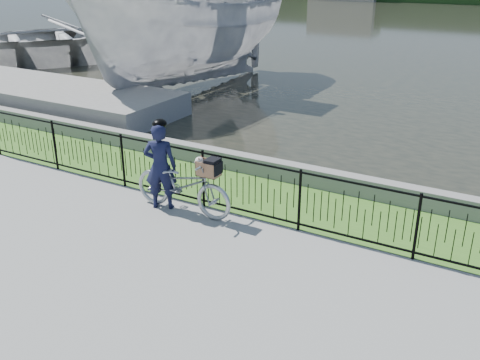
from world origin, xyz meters
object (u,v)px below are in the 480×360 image
Objects in this scene: bicycle_rig at (183,184)px; cyclist at (160,165)px; dock at (40,94)px; boat_far at (52,39)px; boat_near at (191,30)px.

bicycle_rig is 0.57m from cyclist.
dock is 4.77× the size of bicycle_rig.
dock is 0.83× the size of boat_far.
boat_far is at bearing 134.60° from dock.
dock is at bearing 152.51° from cyclist.
boat_near is (-5.20, 8.64, 1.27)m from cyclist.
boat_near is (3.13, 4.31, 1.79)m from dock.
dock is 0.92× the size of boat_near.
cyclist is (-0.47, -0.05, 0.31)m from bicycle_rig.
bicycle_rig is 17.89m from boat_far.
dock is 5.62m from boat_near.
dock is 9.79m from bicycle_rig.
cyclist is at bearing -35.92° from boat_far.
boat_near is at bearing 54.04° from dock.
bicycle_rig is (8.80, -4.28, 0.21)m from dock.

